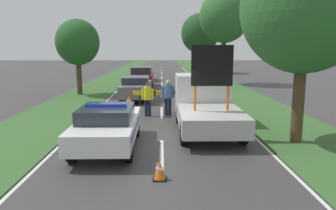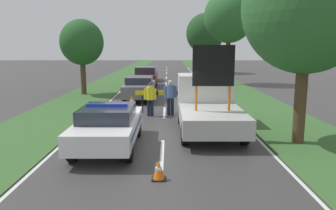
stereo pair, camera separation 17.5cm
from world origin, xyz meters
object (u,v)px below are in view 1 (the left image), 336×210
at_px(police_officer, 148,96).
at_px(pedestrian_civilian, 168,95).
at_px(traffic_cone_near_police, 129,102).
at_px(road_barrier, 167,94).
at_px(work_truck, 205,103).
at_px(roadside_tree_near_right, 224,17).
at_px(queued_car_suv_grey, 136,88).
at_px(traffic_cone_centre_front, 160,170).
at_px(traffic_cone_near_truck, 212,105).
at_px(roadside_tree_near_left, 200,33).
at_px(queued_car_wagon_maroon, 142,77).
at_px(police_car, 108,125).
at_px(roadside_tree_mid_right, 78,43).
at_px(queued_car_hatch_blue, 143,73).
at_px(roadside_tree_mid_left, 305,7).

height_order(police_officer, pedestrian_civilian, pedestrian_civilian).
bearing_deg(traffic_cone_near_police, road_barrier, -33.45).
relative_size(work_truck, roadside_tree_near_right, 0.62).
bearing_deg(queued_car_suv_grey, traffic_cone_centre_front, 96.95).
bearing_deg(queued_car_suv_grey, traffic_cone_near_police, 86.96).
xyz_separation_m(traffic_cone_near_truck, roadside_tree_near_left, (2.36, 26.70, 4.96)).
distance_m(work_truck, queued_car_wagon_maroon, 15.38).
bearing_deg(police_car, road_barrier, 75.39).
bearing_deg(queued_car_wagon_maroon, police_officer, 94.86).
distance_m(traffic_cone_near_truck, roadside_tree_mid_right, 10.95).
height_order(police_officer, queued_car_suv_grey, police_officer).
xyz_separation_m(queued_car_wagon_maroon, roadside_tree_near_left, (6.83, 16.12, 4.33)).
distance_m(police_car, police_officer, 5.27).
relative_size(work_truck, roadside_tree_mid_right, 1.00).
bearing_deg(roadside_tree_near_left, police_car, -101.59).
relative_size(police_car, traffic_cone_near_truck, 8.90).
height_order(police_officer, traffic_cone_near_truck, police_officer).
bearing_deg(queued_car_hatch_blue, pedestrian_civilian, 97.15).
height_order(police_car, roadside_tree_mid_right, roadside_tree_mid_right).
distance_m(traffic_cone_near_police, roadside_tree_near_left, 27.60).
height_order(traffic_cone_near_police, queued_car_hatch_blue, queued_car_hatch_blue).
bearing_deg(queued_car_wagon_maroon, work_truck, 103.25).
height_order(roadside_tree_near_right, roadside_tree_mid_right, roadside_tree_near_right).
xyz_separation_m(police_car, queued_car_suv_grey, (0.15, 10.41, 0.02)).
bearing_deg(pedestrian_civilian, queued_car_wagon_maroon, 83.52).
bearing_deg(traffic_cone_centre_front, police_car, 122.40).
distance_m(police_officer, traffic_cone_centre_front, 7.97).
xyz_separation_m(traffic_cone_near_police, queued_car_wagon_maroon, (0.09, 10.15, 0.53)).
height_order(queued_car_wagon_maroon, roadside_tree_mid_left, roadside_tree_mid_left).
relative_size(road_barrier, roadside_tree_near_left, 0.45).
distance_m(work_truck, traffic_cone_near_truck, 4.57).
height_order(traffic_cone_near_police, traffic_cone_centre_front, traffic_cone_near_police).
xyz_separation_m(pedestrian_civilian, traffic_cone_near_police, (-2.12, 2.06, -0.68)).
height_order(traffic_cone_near_police, queued_car_wagon_maroon, queued_car_wagon_maroon).
relative_size(police_officer, traffic_cone_near_truck, 3.15).
height_order(road_barrier, traffic_cone_near_police, road_barrier).
relative_size(pedestrian_civilian, traffic_cone_near_police, 2.45).
height_order(road_barrier, pedestrian_civilian, pedestrian_civilian).
xyz_separation_m(roadside_tree_near_left, roadside_tree_mid_right, (-10.97, -20.87, -1.53)).
distance_m(traffic_cone_centre_front, queued_car_hatch_blue, 25.76).
height_order(queued_car_hatch_blue, roadside_tree_near_right, roadside_tree_near_right).
distance_m(police_car, road_barrier, 6.32).
relative_size(police_officer, roadside_tree_mid_left, 0.24).
relative_size(work_truck, traffic_cone_near_police, 7.33).
xyz_separation_m(work_truck, traffic_cone_centre_front, (-1.84, -5.29, -0.82)).
xyz_separation_m(road_barrier, roadside_tree_mid_left, (4.47, -5.47, 3.69)).
height_order(work_truck, traffic_cone_near_police, work_truck).
xyz_separation_m(pedestrian_civilian, queued_car_suv_grey, (-1.96, 5.12, -0.25)).
height_order(work_truck, traffic_cone_centre_front, work_truck).
xyz_separation_m(queued_car_hatch_blue, roadside_tree_mid_right, (-3.97, -10.17, 2.91)).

